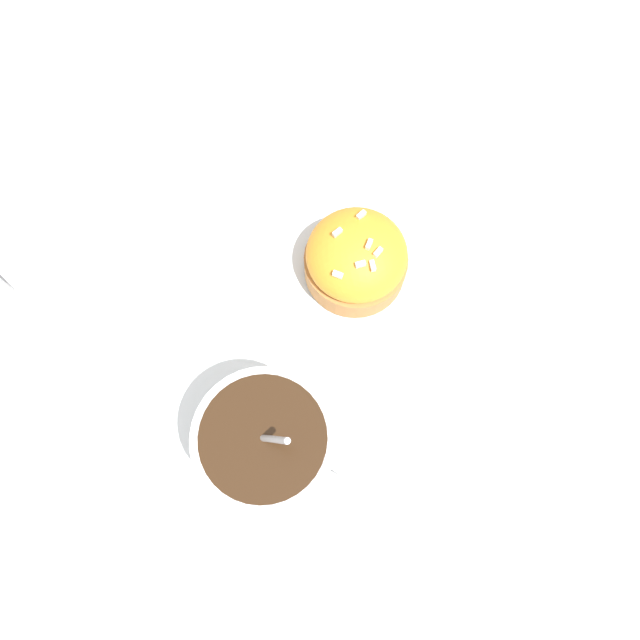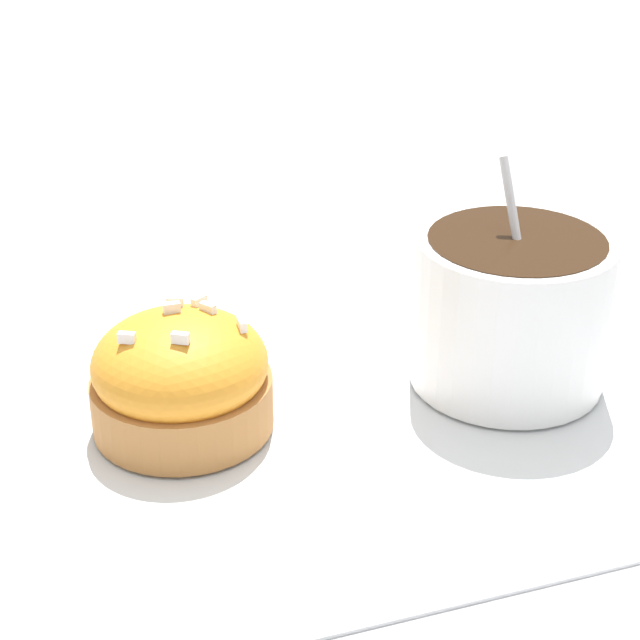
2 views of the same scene
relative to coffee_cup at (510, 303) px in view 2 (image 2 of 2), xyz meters
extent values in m
plane|color=#B2B2B7|center=(0.07, -0.01, -0.04)|extent=(3.00, 3.00, 0.00)
cube|color=white|center=(0.07, -0.01, -0.04)|extent=(0.32, 0.29, 0.00)
cylinder|color=white|center=(0.00, 0.00, 0.00)|extent=(0.09, 0.09, 0.07)
cylinder|color=#331E0F|center=(0.00, 0.00, 0.03)|extent=(0.08, 0.08, 0.01)
torus|color=white|center=(0.00, -0.05, 0.00)|extent=(0.01, 0.04, 0.04)
ellipsoid|color=silver|center=(0.00, -0.02, -0.03)|extent=(0.02, 0.03, 0.01)
cylinder|color=silver|center=(0.00, 0.01, 0.02)|extent=(0.01, 0.05, 0.09)
cylinder|color=#B2753D|center=(0.15, 0.00, -0.03)|extent=(0.08, 0.08, 0.02)
ellipsoid|color=orange|center=(0.15, 0.00, -0.01)|extent=(0.07, 0.07, 0.04)
cube|color=white|center=(0.14, -0.02, 0.01)|extent=(0.01, 0.01, 0.00)
cube|color=white|center=(0.17, 0.01, 0.01)|extent=(0.01, 0.01, 0.00)
cube|color=white|center=(0.13, -0.01, 0.01)|extent=(0.01, 0.01, 0.00)
cube|color=white|center=(0.15, -0.01, 0.01)|extent=(0.01, 0.00, 0.00)
cube|color=white|center=(0.15, -0.01, 0.01)|extent=(0.01, 0.01, 0.00)
cube|color=white|center=(0.12, 0.00, 0.01)|extent=(0.00, 0.01, 0.00)
cube|color=white|center=(0.15, 0.02, 0.01)|extent=(0.01, 0.01, 0.00)
camera|label=1|loc=(-0.03, -0.05, 0.40)|focal=35.00mm
camera|label=2|loc=(0.19, 0.38, 0.21)|focal=60.00mm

